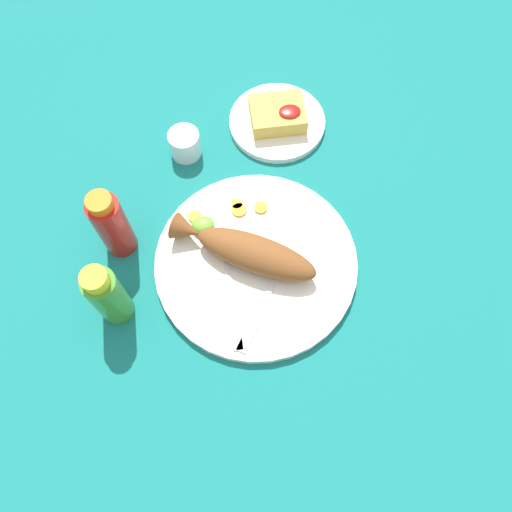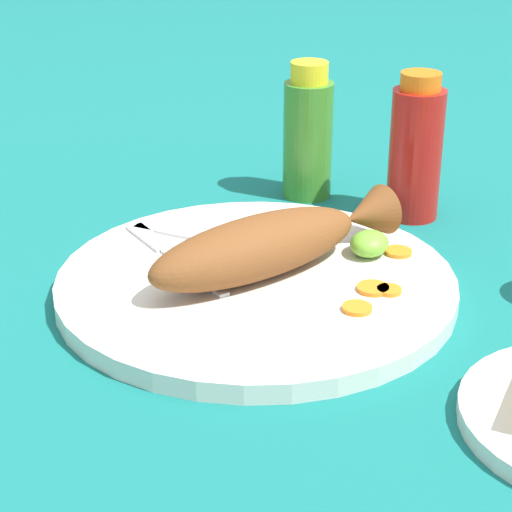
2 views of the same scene
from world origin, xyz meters
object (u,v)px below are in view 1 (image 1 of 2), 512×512
(main_plate, at_px, (256,263))
(hot_sauce_bottle_red, at_px, (112,225))
(salt_cup, at_px, (185,145))
(fork_near, at_px, (260,311))
(hot_sauce_bottle_green, at_px, (108,295))
(fried_fish, at_px, (247,251))
(side_plate_fries, at_px, (277,122))
(fork_far, at_px, (232,306))

(main_plate, relative_size, hot_sauce_bottle_red, 2.29)
(salt_cup, bearing_deg, fork_near, -74.29)
(hot_sauce_bottle_green, bearing_deg, hot_sauce_bottle_red, 85.82)
(main_plate, relative_size, fried_fish, 1.39)
(fried_fish, relative_size, salt_cup, 4.25)
(main_plate, relative_size, hot_sauce_bottle_green, 2.34)
(fork_near, distance_m, side_plate_fries, 0.42)
(main_plate, height_order, salt_cup, salt_cup)
(fried_fish, height_order, salt_cup, fried_fish)
(hot_sauce_bottle_red, distance_m, side_plate_fries, 0.41)
(fork_near, bearing_deg, hot_sauce_bottle_green, -67.26)
(side_plate_fries, bearing_deg, fork_far, -109.47)
(fork_near, height_order, salt_cup, salt_cup)
(hot_sauce_bottle_red, height_order, side_plate_fries, hot_sauce_bottle_red)
(fried_fish, xyz_separation_m, side_plate_fries, (0.10, 0.31, -0.04))
(fried_fish, distance_m, fork_near, 0.11)
(hot_sauce_bottle_red, bearing_deg, fried_fish, -16.39)
(fork_near, relative_size, salt_cup, 2.62)
(main_plate, xyz_separation_m, fork_near, (-0.01, -0.10, 0.01))
(fried_fish, distance_m, fork_far, 0.10)
(fork_far, distance_m, hot_sauce_bottle_green, 0.21)
(fork_near, height_order, hot_sauce_bottle_red, hot_sauce_bottle_red)
(fork_near, bearing_deg, side_plate_fries, -160.47)
(fried_fish, relative_size, fork_near, 1.62)
(side_plate_fries, bearing_deg, main_plate, -105.47)
(main_plate, height_order, fried_fish, fried_fish)
(fork_far, bearing_deg, side_plate_fries, 159.61)
(fork_far, bearing_deg, salt_cup, -171.90)
(salt_cup, bearing_deg, fork_far, -80.97)
(hot_sauce_bottle_green, distance_m, side_plate_fries, 0.51)
(fork_far, relative_size, salt_cup, 2.96)
(side_plate_fries, bearing_deg, fork_near, -102.74)
(main_plate, xyz_separation_m, salt_cup, (-0.11, 0.27, 0.02))
(fork_near, xyz_separation_m, fork_far, (-0.05, 0.02, 0.00))
(fork_near, bearing_deg, salt_cup, -132.03)
(fried_fish, distance_m, side_plate_fries, 0.32)
(main_plate, bearing_deg, hot_sauce_bottle_red, 162.78)
(fried_fish, height_order, fork_far, fried_fish)
(hot_sauce_bottle_red, bearing_deg, fork_far, -39.24)
(fried_fish, bearing_deg, side_plate_fries, 100.28)
(hot_sauce_bottle_green, relative_size, salt_cup, 2.52)
(main_plate, distance_m, fork_far, 0.10)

